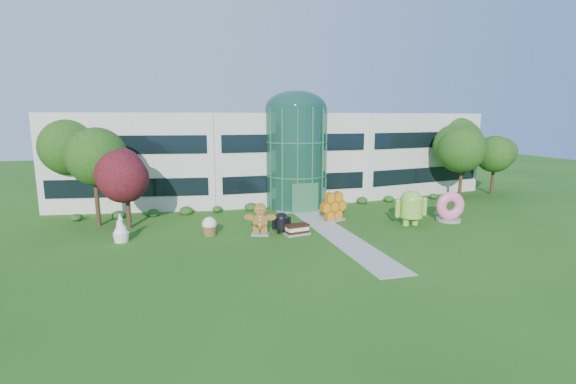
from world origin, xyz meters
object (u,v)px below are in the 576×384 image
object	(u,v)px
android_green	(411,205)
gingerbread	(260,219)
donut	(449,206)
android_black	(281,221)

from	to	relation	value
android_green	gingerbread	size ratio (longest dim) A/B	1.27
donut	gingerbread	size ratio (longest dim) A/B	0.98
android_green	android_black	distance (m)	11.04
donut	gingerbread	xyz separation A→B (m)	(-16.61, 0.28, -0.08)
android_black	donut	xyz separation A→B (m)	(14.93, -0.32, 0.37)
android_green	android_black	xyz separation A→B (m)	(-10.99, 0.62, -0.77)
donut	gingerbread	world-z (taller)	donut
android_black	gingerbread	world-z (taller)	gingerbread
android_black	gingerbread	bearing A→B (deg)	173.24
android_green	donut	bearing A→B (deg)	4.53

